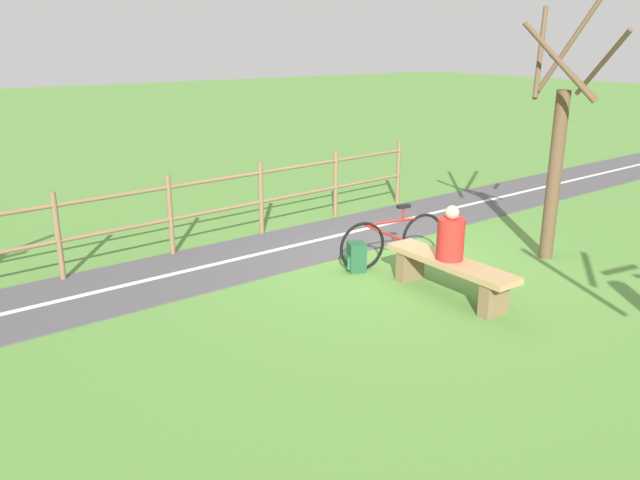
% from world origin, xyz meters
% --- Properties ---
extents(ground_plane, '(80.00, 80.00, 0.00)m').
position_xyz_m(ground_plane, '(0.00, 0.00, 0.00)').
color(ground_plane, '#548438').
extents(paved_path, '(3.58, 36.05, 0.02)m').
position_xyz_m(paved_path, '(1.31, 4.00, 0.01)').
color(paved_path, '#4C494C').
rests_on(paved_path, ground_plane).
extents(path_centre_line, '(1.68, 31.97, 0.00)m').
position_xyz_m(path_centre_line, '(1.31, 4.00, 0.02)').
color(path_centre_line, silver).
rests_on(path_centre_line, paved_path).
extents(bench, '(1.96, 0.46, 0.50)m').
position_xyz_m(bench, '(-1.40, 0.27, 0.35)').
color(bench, '#A88456').
rests_on(bench, ground_plane).
extents(person_seated, '(0.35, 0.35, 0.71)m').
position_xyz_m(person_seated, '(-1.38, 0.27, 0.80)').
color(person_seated, '#B2231E').
rests_on(person_seated, bench).
extents(bicycle, '(0.32, 1.75, 0.90)m').
position_xyz_m(bicycle, '(-0.09, 0.08, 0.38)').
color(bicycle, black).
rests_on(bicycle, ground_plane).
extents(backpack, '(0.34, 0.34, 0.42)m').
position_xyz_m(backpack, '(0.03, 0.68, 0.21)').
color(backpack, '#1E4C2D').
rests_on(backpack, ground_plane).
extents(fence_roadside, '(1.17, 11.82, 1.26)m').
position_xyz_m(fence_roadside, '(2.14, 3.41, 0.73)').
color(fence_roadside, brown).
rests_on(fence_roadside, ground_plane).
extents(tree_far_right, '(1.33, 1.45, 3.81)m').
position_xyz_m(tree_far_right, '(-1.17, -2.06, 1.67)').
color(tree_far_right, brown).
rests_on(tree_far_right, ground_plane).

